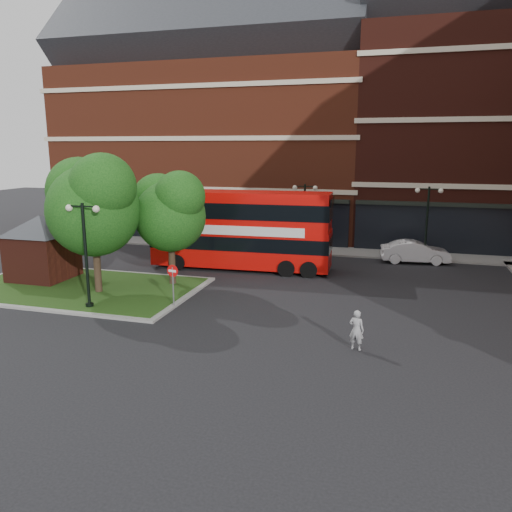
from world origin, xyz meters
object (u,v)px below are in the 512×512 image
(woman, at_px, (356,330))
(car_silver, at_px, (279,244))
(bus, at_px, (241,225))
(car_white, at_px, (415,252))

(woman, xyz_separation_m, car_silver, (-6.70, 15.72, 0.01))
(bus, xyz_separation_m, woman, (8.04, -11.02, -1.99))
(bus, distance_m, woman, 13.79)
(car_silver, height_order, car_white, car_silver)
(car_silver, bearing_deg, bus, 157.46)
(car_white, bearing_deg, woman, 164.13)
(bus, bearing_deg, car_silver, 71.63)
(car_silver, xyz_separation_m, car_white, (9.17, -0.02, -0.06))
(bus, distance_m, car_silver, 5.27)
(bus, height_order, car_white, bus)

